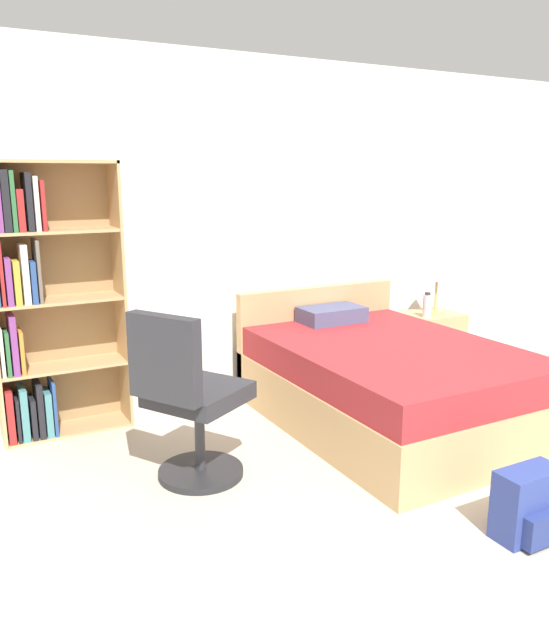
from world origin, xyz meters
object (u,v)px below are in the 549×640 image
at_px(office_chair, 189,401).
at_px(table_lamp, 437,272).
at_px(bed, 384,381).
at_px(bookshelf, 40,302).
at_px(backpack_blue, 529,506).
at_px(nightstand, 430,342).
at_px(water_bottle, 427,306).

bearing_deg(office_chair, table_lamp, 19.55).
bearing_deg(bed, bookshelf, 157.04).
distance_m(office_chair, backpack_blue, 1.83).
bearing_deg(nightstand, bed, -145.58).
distance_m(table_lamp, water_bottle, 0.34).
xyz_separation_m(office_chair, nightstand, (2.63, 0.95, -0.23)).
bearing_deg(water_bottle, backpack_blue, -119.89).
distance_m(office_chair, water_bottle, 2.63).
bearing_deg(table_lamp, backpack_blue, -122.29).
bearing_deg(water_bottle, office_chair, -161.09).
bearing_deg(office_chair, bookshelf, 118.53).
height_order(table_lamp, backpack_blue, table_lamp).
bearing_deg(table_lamp, nightstand, 167.05).
bearing_deg(nightstand, office_chair, -160.05).
height_order(bookshelf, office_chair, bookshelf).
height_order(office_chair, water_bottle, office_chair).
bearing_deg(table_lamp, water_bottle, -152.33).
distance_m(bookshelf, nightstand, 3.30).
distance_m(bed, office_chair, 1.55).
height_order(table_lamp, water_bottle, table_lamp).
xyz_separation_m(office_chair, backpack_blue, (1.24, -1.30, -0.33)).
distance_m(bed, table_lamp, 1.48).
distance_m(bookshelf, backpack_blue, 3.12).
relative_size(office_chair, table_lamp, 2.10).
distance_m(table_lamp, backpack_blue, 2.76).
bearing_deg(bed, office_chair, -172.53).
xyz_separation_m(bed, backpack_blue, (-0.29, -1.51, -0.14)).
bearing_deg(water_bottle, table_lamp, 27.67).
xyz_separation_m(bookshelf, backpack_blue, (1.84, -2.41, -0.75)).
height_order(bookshelf, table_lamp, bookshelf).
xyz_separation_m(bookshelf, table_lamp, (3.26, -0.16, -0.02)).
distance_m(bed, backpack_blue, 1.54).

